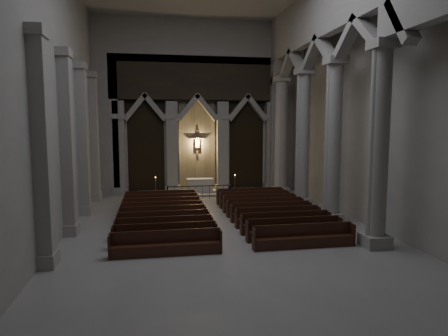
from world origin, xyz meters
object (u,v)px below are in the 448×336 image
at_px(worshipper, 230,195).
at_px(candle_stand_left, 156,193).
at_px(altar, 200,185).
at_px(altar_rail, 203,190).
at_px(pews, 218,217).
at_px(candle_stand_right, 235,189).

bearing_deg(worshipper, candle_stand_left, 152.99).
distance_m(altar, altar_rail, 1.93).
distance_m(pews, worshipper, 4.61).
height_order(candle_stand_left, candle_stand_right, candle_stand_left).
xyz_separation_m(altar, candle_stand_right, (2.30, -0.85, -0.23)).
bearing_deg(candle_stand_right, altar, 159.68).
relative_size(altar, pews, 0.19).
distance_m(candle_stand_left, pews, 7.40).
bearing_deg(pews, altar, 89.72).
distance_m(candle_stand_left, candle_stand_right, 5.37).
xyz_separation_m(altar, candle_stand_left, (-3.03, -1.46, -0.22)).
relative_size(candle_stand_left, worshipper, 1.27).
relative_size(altar_rail, pews, 0.48).
bearing_deg(candle_stand_left, worshipper, -28.50).
height_order(altar, pews, altar).
xyz_separation_m(pews, worshipper, (1.43, 4.37, 0.27)).
xyz_separation_m(candle_stand_right, pews, (-2.34, -7.37, -0.08)).
distance_m(altar_rail, candle_stand_left, 3.04).
bearing_deg(altar_rail, candle_stand_right, 24.70).
distance_m(altar_rail, worshipper, 2.40).
bearing_deg(candle_stand_left, altar_rail, -8.96).
bearing_deg(worshipper, altar_rail, 127.99).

